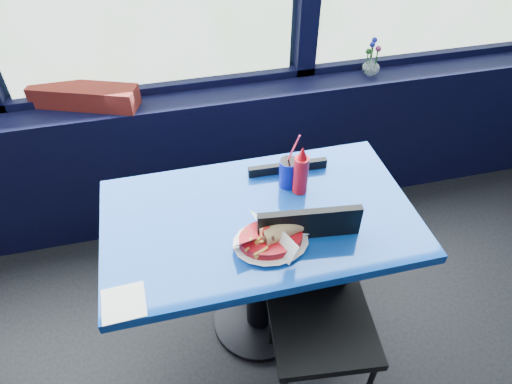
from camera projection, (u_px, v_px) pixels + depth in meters
name	position (u px, v px, depth m)	size (l,w,h in m)	color
window_sill	(171.00, 160.00, 2.56)	(5.00, 0.26, 0.80)	black
near_table	(259.00, 246.00, 1.88)	(1.20, 0.70, 0.75)	black
chair_near_front	(315.00, 298.00, 1.77)	(0.44, 0.44, 0.88)	black
chair_near_back	(278.00, 204.00, 2.22)	(0.37, 0.37, 0.79)	black
planter_box	(84.00, 96.00, 2.21)	(0.52, 0.13, 0.10)	maroon
flower_vase	(372.00, 64.00, 2.43)	(0.12, 0.12, 0.20)	silver
food_basket	(272.00, 238.00, 1.63)	(0.26, 0.26, 0.09)	#BA0C16
ketchup_bottle	(301.00, 172.00, 1.79)	(0.06, 0.06, 0.22)	#BA0C16
soda_cup	(289.00, 172.00, 1.85)	(0.08, 0.08, 0.26)	#0D1594
napkin	(124.00, 303.00, 1.47)	(0.14, 0.14, 0.00)	white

